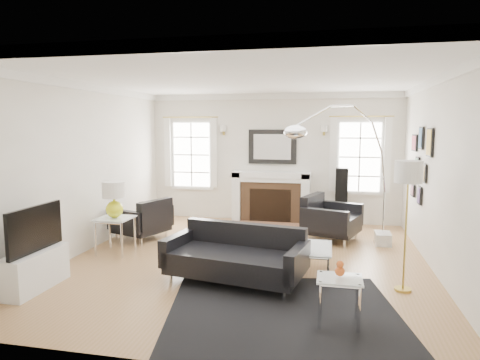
% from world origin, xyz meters
% --- Properties ---
extents(floor, '(6.00, 6.00, 0.00)m').
position_xyz_m(floor, '(0.00, 0.00, 0.00)').
color(floor, olive).
rests_on(floor, ground).
extents(back_wall, '(5.50, 0.04, 2.80)m').
position_xyz_m(back_wall, '(0.00, 3.00, 1.40)').
color(back_wall, silver).
rests_on(back_wall, floor).
extents(front_wall, '(5.50, 0.04, 2.80)m').
position_xyz_m(front_wall, '(0.00, -3.00, 1.40)').
color(front_wall, silver).
rests_on(front_wall, floor).
extents(left_wall, '(0.04, 6.00, 2.80)m').
position_xyz_m(left_wall, '(-2.75, 0.00, 1.40)').
color(left_wall, silver).
rests_on(left_wall, floor).
extents(right_wall, '(0.04, 6.00, 2.80)m').
position_xyz_m(right_wall, '(2.75, 0.00, 1.40)').
color(right_wall, silver).
rests_on(right_wall, floor).
extents(ceiling, '(5.50, 6.00, 0.02)m').
position_xyz_m(ceiling, '(0.00, 0.00, 2.80)').
color(ceiling, white).
rests_on(ceiling, back_wall).
extents(crown_molding, '(5.50, 6.00, 0.12)m').
position_xyz_m(crown_molding, '(0.00, 0.00, 2.74)').
color(crown_molding, white).
rests_on(crown_molding, back_wall).
extents(fireplace, '(1.70, 0.69, 1.11)m').
position_xyz_m(fireplace, '(0.00, 2.79, 0.54)').
color(fireplace, white).
rests_on(fireplace, floor).
extents(mantel_mirror, '(1.05, 0.07, 0.75)m').
position_xyz_m(mantel_mirror, '(0.00, 2.95, 1.65)').
color(mantel_mirror, black).
rests_on(mantel_mirror, back_wall).
extents(window_left, '(1.24, 0.15, 1.62)m').
position_xyz_m(window_left, '(-1.85, 2.95, 1.46)').
color(window_left, white).
rests_on(window_left, back_wall).
extents(window_right, '(1.24, 0.15, 1.62)m').
position_xyz_m(window_right, '(1.85, 2.95, 1.46)').
color(window_right, white).
rests_on(window_right, back_wall).
extents(gallery_wall, '(0.04, 1.73, 1.29)m').
position_xyz_m(gallery_wall, '(2.72, 1.30, 1.53)').
color(gallery_wall, black).
rests_on(gallery_wall, right_wall).
extents(tv_unit, '(0.35, 1.00, 1.09)m').
position_xyz_m(tv_unit, '(-2.44, -1.70, 0.33)').
color(tv_unit, white).
rests_on(tv_unit, floor).
extents(area_rug, '(2.93, 2.59, 0.01)m').
position_xyz_m(area_rug, '(0.77, -1.73, 0.01)').
color(area_rug, black).
rests_on(area_rug, floor).
extents(sofa, '(1.99, 1.18, 0.61)m').
position_xyz_m(sofa, '(0.04, -0.87, 0.33)').
color(sofa, black).
rests_on(sofa, floor).
extents(armchair_left, '(1.09, 1.15, 0.63)m').
position_xyz_m(armchair_left, '(-2.14, 0.93, 0.35)').
color(armchair_left, black).
rests_on(armchair_left, floor).
extents(armchair_right, '(1.17, 1.24, 0.68)m').
position_xyz_m(armchair_right, '(1.25, 1.59, 0.38)').
color(armchair_right, black).
rests_on(armchair_right, floor).
extents(coffee_table, '(0.87, 0.87, 0.39)m').
position_xyz_m(coffee_table, '(0.87, -0.35, 0.35)').
color(coffee_table, silver).
rests_on(coffee_table, floor).
extents(side_table_left, '(0.55, 0.55, 0.60)m').
position_xyz_m(side_table_left, '(-2.20, -0.03, 0.49)').
color(side_table_left, silver).
rests_on(side_table_left, floor).
extents(nesting_table, '(0.47, 0.39, 0.52)m').
position_xyz_m(nesting_table, '(1.37, -1.92, 0.40)').
color(nesting_table, silver).
rests_on(nesting_table, floor).
extents(gourd_lamp, '(0.37, 0.37, 0.60)m').
position_xyz_m(gourd_lamp, '(-2.20, -0.03, 0.95)').
color(gourd_lamp, yellow).
rests_on(gourd_lamp, side_table_left).
extents(orange_vase, '(0.10, 0.10, 0.17)m').
position_xyz_m(orange_vase, '(1.37, -1.92, 0.61)').
color(orange_vase, '#D6561B').
rests_on(orange_vase, nesting_table).
extents(arc_floor_lamp, '(1.79, 1.66, 2.54)m').
position_xyz_m(arc_floor_lamp, '(1.46, 0.82, 1.37)').
color(arc_floor_lamp, silver).
rests_on(arc_floor_lamp, floor).
extents(stick_floor_lamp, '(0.34, 0.34, 1.67)m').
position_xyz_m(stick_floor_lamp, '(2.20, -0.78, 1.45)').
color(stick_floor_lamp, gold).
rests_on(stick_floor_lamp, floor).
extents(speaker_tower, '(0.25, 0.25, 1.24)m').
position_xyz_m(speaker_tower, '(1.49, 2.65, 0.62)').
color(speaker_tower, black).
rests_on(speaker_tower, floor).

